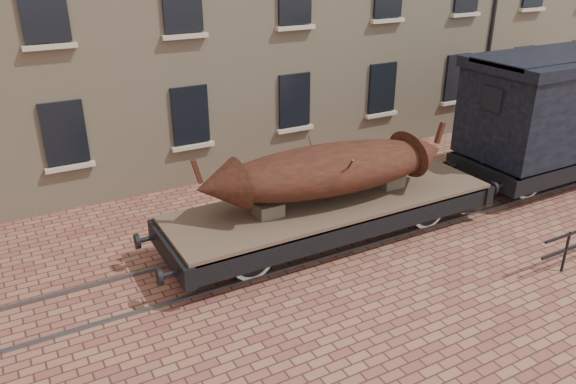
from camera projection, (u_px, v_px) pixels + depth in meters
ground at (355, 232)px, 14.41m from camera, size 90.00×90.00×0.00m
rail_track at (355, 231)px, 14.40m from camera, size 30.00×1.52×0.06m
flatcar_wagon at (332, 208)px, 13.72m from camera, size 9.26×2.51×1.40m
iron_boat at (329, 169)px, 13.25m from camera, size 6.58×2.24×1.58m
goods_van at (568, 101)px, 16.78m from camera, size 7.62×2.78×3.94m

